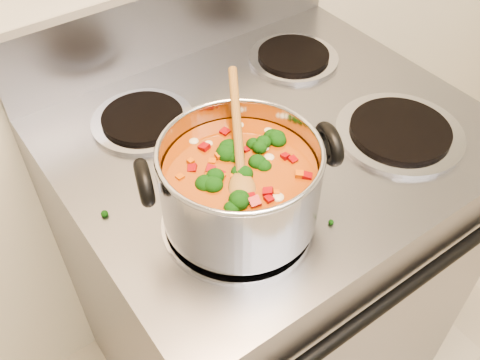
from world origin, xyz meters
The scene contains 4 objects.
electric_range centered at (-0.02, 1.16, 0.47)m, with size 0.79×0.71×1.08m.
stockpot centered at (-0.20, 1.01, 1.00)m, with size 0.31×0.24×0.15m.
wooden_spoon centered at (-0.19, 1.02, 1.05)m, with size 0.16×0.23×0.08m.
cooktop_crumbs centered at (-0.07, 1.03, 0.92)m, with size 0.07×0.27×0.01m.
Camera 1 is at (-0.52, 0.56, 1.58)m, focal length 40.00 mm.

